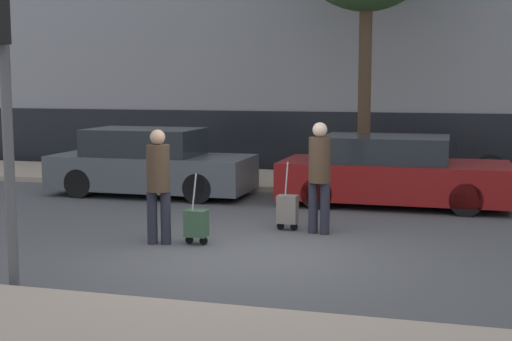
% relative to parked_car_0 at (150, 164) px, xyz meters
% --- Properties ---
extents(ground_plane, '(80.00, 80.00, 0.00)m').
position_rel_parked_car_0_xyz_m(ground_plane, '(3.47, -4.54, -0.65)').
color(ground_plane, '#4C4C4F').
extents(sidewalk_far, '(28.00, 3.00, 0.12)m').
position_rel_parked_car_0_xyz_m(sidewalk_far, '(3.47, 2.46, -0.59)').
color(sidewalk_far, tan).
rests_on(sidewalk_far, ground_plane).
extents(parked_car_0, '(4.20, 1.70, 1.40)m').
position_rel_parked_car_0_xyz_m(parked_car_0, '(0.00, 0.00, 0.00)').
color(parked_car_0, '#4C5156').
rests_on(parked_car_0, ground_plane).
extents(parked_car_1, '(4.33, 1.90, 1.34)m').
position_rel_parked_car_0_xyz_m(parked_car_1, '(5.01, 0.13, -0.02)').
color(parked_car_1, maroon).
rests_on(parked_car_1, ground_plane).
extents(pedestrian_left, '(0.34, 0.34, 1.69)m').
position_rel_parked_car_0_xyz_m(pedestrian_left, '(2.02, -4.22, 0.31)').
color(pedestrian_left, '#23232D').
rests_on(pedestrian_left, ground_plane).
extents(trolley_left, '(0.34, 0.29, 1.05)m').
position_rel_parked_car_0_xyz_m(trolley_left, '(2.55, -4.09, -0.34)').
color(trolley_left, '#335138').
rests_on(trolley_left, ground_plane).
extents(pedestrian_right, '(0.35, 0.34, 1.75)m').
position_rel_parked_car_0_xyz_m(pedestrian_right, '(4.15, -2.87, 0.35)').
color(pedestrian_right, '#23232D').
rests_on(pedestrian_right, ground_plane).
extents(trolley_right, '(0.34, 0.29, 1.11)m').
position_rel_parked_car_0_xyz_m(trolley_right, '(3.61, -2.75, -0.31)').
color(trolley_right, slate).
rests_on(trolley_right, ground_plane).
extents(parked_bicycle, '(1.77, 0.06, 0.96)m').
position_rel_parked_car_0_xyz_m(parked_bicycle, '(6.40, 2.14, -0.16)').
color(parked_bicycle, black).
rests_on(parked_bicycle, sidewalk_far).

